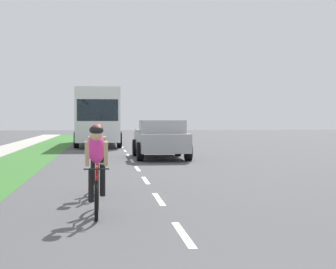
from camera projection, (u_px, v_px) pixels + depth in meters
ground_plane at (130, 159)px, 23.03m from camera, size 120.00×120.00×0.00m
grass_verge at (25, 159)px, 22.50m from camera, size 2.35×70.00×0.01m
lane_markings_center at (126, 153)px, 27.00m from camera, size 0.12×54.30×0.01m
cyclist_lead at (97, 169)px, 9.39m from camera, size 0.42×1.72×1.58m
cyclist_trailing at (97, 159)px, 11.96m from camera, size 0.42×1.72×1.58m
pickup_silver at (161, 139)px, 23.19m from camera, size 2.22×5.10×1.64m
bus_white at (98, 115)px, 35.28m from camera, size 2.78×11.60×3.48m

